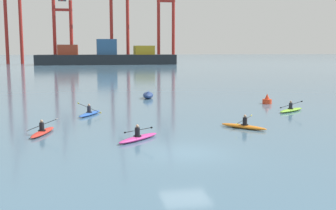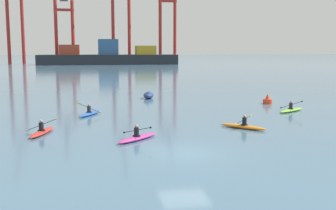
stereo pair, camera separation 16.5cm
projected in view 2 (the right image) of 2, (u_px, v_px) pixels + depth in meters
name	position (u px, v px, depth m)	size (l,w,h in m)	color
ground_plane	(184.00, 152.00, 21.40)	(800.00, 800.00, 0.00)	#476B84
container_barge	(108.00, 57.00, 145.54)	(48.28, 10.99, 8.81)	#1E2328
gantry_crane_west	(14.00, 9.00, 147.51)	(6.22, 19.25, 39.47)	maroon
gantry_crane_west_mid	(64.00, 20.00, 146.48)	(7.06, 19.84, 30.59)	maroon
gantry_crane_east_mid	(121.00, 10.00, 152.03)	(7.24, 18.31, 42.17)	maroon
gantry_crane_east	(168.00, 15.00, 156.90)	(6.95, 14.98, 37.01)	maroon
capsized_dinghy	(149.00, 95.00, 44.99)	(1.64, 2.78, 0.76)	navy
channel_buoy	(267.00, 100.00, 40.46)	(0.90, 0.90, 1.00)	red
kayak_magenta	(138.00, 137.00, 24.29)	(2.89, 2.77, 0.95)	#C13384
kayak_blue	(90.00, 113.00, 33.46)	(2.13, 3.28, 1.04)	#2856B2
kayak_orange	(243.00, 126.00, 27.85)	(2.68, 2.96, 0.95)	orange
kayak_lime	(291.00, 110.00, 35.38)	(3.20, 2.32, 1.06)	#7ABC2D
kayak_red	(42.00, 132.00, 25.98)	(2.08, 3.43, 1.08)	red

